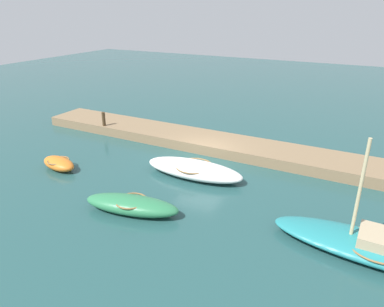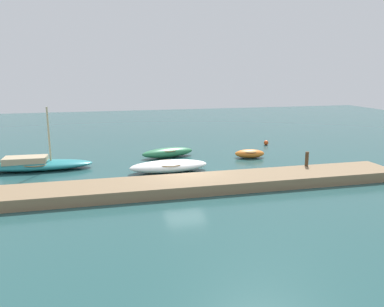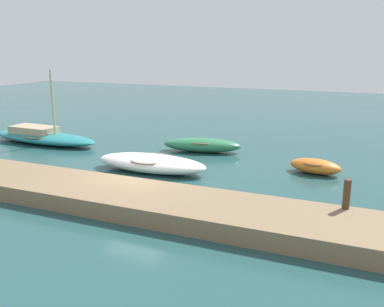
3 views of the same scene
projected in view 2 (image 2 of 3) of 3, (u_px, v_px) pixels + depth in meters
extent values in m
plane|color=#234C4C|center=(185.00, 180.00, 23.50)|extent=(84.00, 84.00, 0.00)
cube|color=#846B4C|center=(193.00, 184.00, 21.49)|extent=(25.00, 2.83, 0.60)
ellipsoid|color=#2D7A4C|center=(168.00, 152.00, 29.48)|extent=(4.33, 2.13, 0.73)
torus|color=olive|center=(168.00, 150.00, 29.44)|extent=(1.61, 1.61, 0.07)
ellipsoid|color=white|center=(169.00, 166.00, 25.24)|extent=(5.27, 2.02, 0.76)
torus|color=olive|center=(169.00, 163.00, 25.19)|extent=(2.00, 2.00, 0.07)
ellipsoid|color=orange|center=(250.00, 154.00, 29.30)|extent=(2.42, 1.46, 0.64)
torus|color=olive|center=(250.00, 151.00, 29.26)|extent=(1.33, 1.33, 0.07)
ellipsoid|color=teal|center=(37.00, 165.00, 25.75)|extent=(7.30, 2.35, 0.62)
torus|color=olive|center=(37.00, 163.00, 25.71)|extent=(2.24, 2.24, 0.07)
cube|color=tan|center=(26.00, 160.00, 25.52)|extent=(2.79, 1.44, 0.43)
cylinder|color=#C6B284|center=(49.00, 135.00, 25.49)|extent=(0.12, 0.12, 3.73)
cylinder|color=#47331E|center=(307.00, 159.00, 24.26)|extent=(0.22, 0.22, 0.93)
sphere|color=#E54C19|center=(266.00, 143.00, 34.28)|extent=(0.42, 0.42, 0.42)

